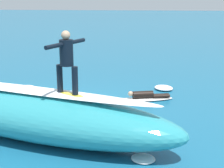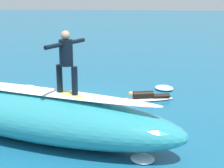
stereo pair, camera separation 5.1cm
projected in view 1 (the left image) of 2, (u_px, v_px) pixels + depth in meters
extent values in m
plane|color=#196084|center=(77.00, 106.00, 12.54)|extent=(120.00, 120.00, 0.00)
ellipsoid|color=teal|center=(36.00, 115.00, 9.73)|extent=(8.76, 4.61, 1.35)
ellipsoid|color=white|center=(35.00, 91.00, 9.55)|extent=(7.13, 2.94, 0.08)
ellipsoid|color=yellow|center=(68.00, 95.00, 9.17)|extent=(1.93, 1.27, 0.08)
cylinder|color=black|center=(60.00, 78.00, 9.18)|extent=(0.16, 0.16, 0.74)
cylinder|color=black|center=(75.00, 81.00, 8.94)|extent=(0.16, 0.16, 0.74)
cylinder|color=black|center=(66.00, 53.00, 8.88)|extent=(0.47, 0.47, 0.67)
sphere|color=tan|center=(66.00, 35.00, 8.76)|extent=(0.23, 0.23, 0.23)
cylinder|color=black|center=(54.00, 46.00, 8.41)|extent=(0.36, 0.59, 0.11)
cylinder|color=black|center=(77.00, 41.00, 9.21)|extent=(0.36, 0.59, 0.11)
ellipsoid|color=silver|center=(143.00, 99.00, 13.19)|extent=(2.40, 1.01, 0.10)
cylinder|color=black|center=(143.00, 95.00, 13.15)|extent=(0.82, 0.43, 0.27)
sphere|color=tan|center=(131.00, 94.00, 13.07)|extent=(0.19, 0.19, 0.19)
cylinder|color=black|center=(160.00, 95.00, 13.34)|extent=(0.66, 0.26, 0.12)
cylinder|color=black|center=(162.00, 96.00, 13.19)|extent=(0.66, 0.26, 0.12)
ellipsoid|color=white|center=(143.00, 159.00, 8.58)|extent=(0.85, 0.84, 0.09)
ellipsoid|color=white|center=(24.00, 88.00, 14.54)|extent=(1.29, 1.26, 0.16)
ellipsoid|color=white|center=(164.00, 88.00, 14.61)|extent=(1.07, 1.09, 0.16)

